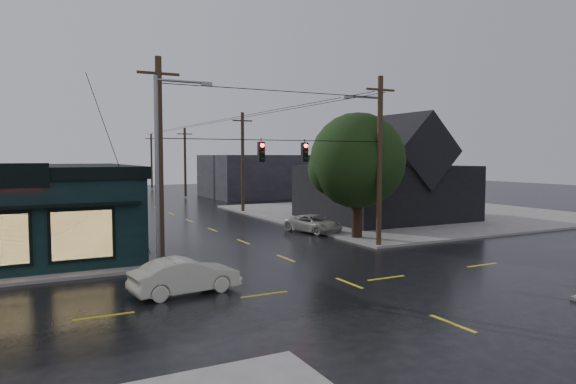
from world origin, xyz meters
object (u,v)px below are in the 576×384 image
utility_pole_nw (162,269)px  suv_silver (314,224)px  sedan_cream (185,276)px  corner_tree (357,161)px  utility_pole_ne (379,247)px

utility_pole_nw → suv_silver: (12.50, 6.93, 0.63)m
utility_pole_nw → sedan_cream: (-0.22, -4.93, 0.71)m
corner_tree → sedan_cream: size_ratio=1.88×
suv_silver → utility_pole_nw: bearing=-166.4°
utility_pole_ne → suv_silver: bearing=94.1°
utility_pole_ne → sedan_cream: bearing=-159.6°
corner_tree → sedan_cream: bearing=-150.0°
utility_pole_nw → suv_silver: size_ratio=2.25×
suv_silver → utility_pole_ne: bearing=-101.3°
utility_pole_nw → sedan_cream: utility_pole_nw is taller
corner_tree → suv_silver: bearing=104.2°
sedan_cream → corner_tree: bearing=-67.4°
corner_tree → utility_pole_nw: 14.76m
utility_pole_nw → corner_tree: bearing=12.5°
utility_pole_ne → sedan_cream: utility_pole_ne is taller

